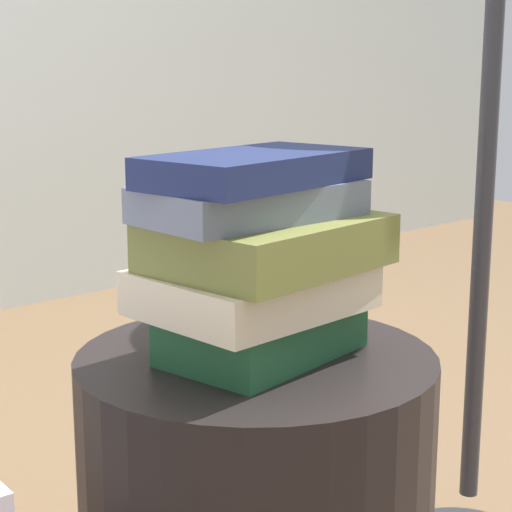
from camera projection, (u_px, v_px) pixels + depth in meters
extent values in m
cube|color=#1E512D|center=(263.00, 333.00, 1.11)|extent=(0.26, 0.19, 0.06)
cube|color=beige|center=(253.00, 289.00, 1.09)|extent=(0.27, 0.22, 0.05)
cube|color=olive|center=(267.00, 243.00, 1.08)|extent=(0.29, 0.23, 0.06)
cube|color=slate|center=(250.00, 202.00, 1.07)|extent=(0.27, 0.15, 0.04)
cube|color=#19234C|center=(256.00, 168.00, 1.06)|extent=(0.30, 0.19, 0.04)
cylinder|color=#333338|center=(485.00, 138.00, 1.38)|extent=(0.03, 0.03, 1.20)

